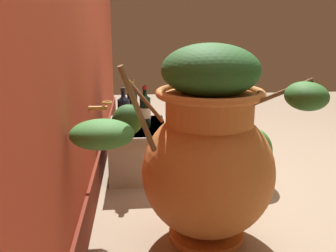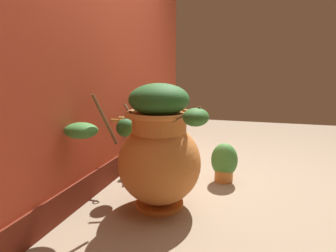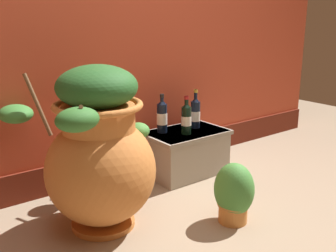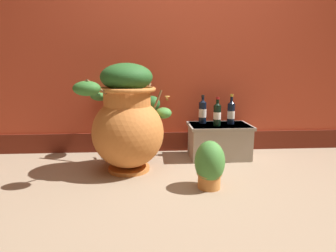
{
  "view_description": "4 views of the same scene",
  "coord_description": "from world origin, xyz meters",
  "px_view_note": "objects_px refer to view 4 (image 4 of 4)",
  "views": [
    {
      "loc": [
        -2.11,
        0.84,
        1.01
      ],
      "look_at": [
        -0.14,
        0.67,
        0.48
      ],
      "focal_mm": 39.92,
      "sensor_mm": 36.0,
      "label": 1
    },
    {
      "loc": [
        -2.39,
        -0.11,
        1.02
      ],
      "look_at": [
        0.06,
        0.61,
        0.52
      ],
      "focal_mm": 29.83,
      "sensor_mm": 36.0,
      "label": 2
    },
    {
      "loc": [
        -1.46,
        -1.38,
        1.19
      ],
      "look_at": [
        0.08,
        0.63,
        0.48
      ],
      "focal_mm": 42.6,
      "sensor_mm": 36.0,
      "label": 3
    },
    {
      "loc": [
        -0.3,
        -1.89,
        0.89
      ],
      "look_at": [
        -0.13,
        0.61,
        0.38
      ],
      "focal_mm": 30.03,
      "sensor_mm": 36.0,
      "label": 4
    }
  ],
  "objects_px": {
    "potted_shrub": "(210,165)",
    "wine_bottle_left": "(231,112)",
    "terracotta_urn": "(128,121)",
    "wine_bottle_right": "(203,111)",
    "wine_bottle_middle": "(217,113)"
  },
  "relations": [
    {
      "from": "terracotta_urn",
      "to": "wine_bottle_middle",
      "type": "distance_m",
      "value": 0.89
    },
    {
      "from": "wine_bottle_middle",
      "to": "terracotta_urn",
      "type": "bearing_deg",
      "value": -162.99
    },
    {
      "from": "wine_bottle_left",
      "to": "wine_bottle_right",
      "type": "relative_size",
      "value": 1.04
    },
    {
      "from": "wine_bottle_middle",
      "to": "potted_shrub",
      "type": "bearing_deg",
      "value": -107.22
    },
    {
      "from": "terracotta_urn",
      "to": "wine_bottle_right",
      "type": "height_order",
      "value": "terracotta_urn"
    },
    {
      "from": "potted_shrub",
      "to": "wine_bottle_left",
      "type": "bearing_deg",
      "value": 64.15
    },
    {
      "from": "wine_bottle_left",
      "to": "potted_shrub",
      "type": "xyz_separation_m",
      "value": [
        -0.38,
        -0.79,
        -0.28
      ]
    },
    {
      "from": "wine_bottle_left",
      "to": "potted_shrub",
      "type": "distance_m",
      "value": 0.92
    },
    {
      "from": "terracotta_urn",
      "to": "potted_shrub",
      "type": "xyz_separation_m",
      "value": [
        0.64,
        -0.44,
        -0.27
      ]
    },
    {
      "from": "wine_bottle_middle",
      "to": "wine_bottle_left",
      "type": "bearing_deg",
      "value": 27.87
    },
    {
      "from": "wine_bottle_left",
      "to": "wine_bottle_middle",
      "type": "bearing_deg",
      "value": -152.13
    },
    {
      "from": "wine_bottle_left",
      "to": "potted_shrub",
      "type": "bearing_deg",
      "value": -115.85
    },
    {
      "from": "terracotta_urn",
      "to": "wine_bottle_right",
      "type": "bearing_deg",
      "value": 28.65
    },
    {
      "from": "wine_bottle_left",
      "to": "wine_bottle_middle",
      "type": "xyz_separation_m",
      "value": [
        -0.16,
        -0.09,
        0.0
      ]
    },
    {
      "from": "terracotta_urn",
      "to": "wine_bottle_left",
      "type": "bearing_deg",
      "value": 18.87
    }
  ]
}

